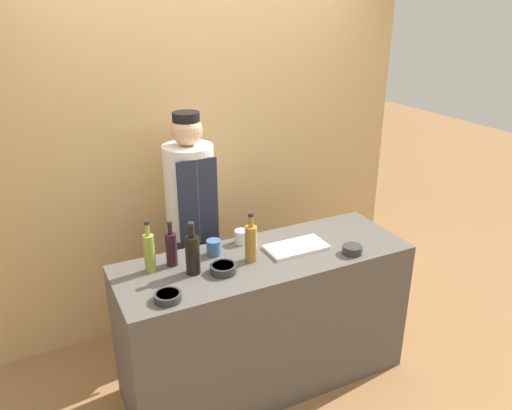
{
  "coord_description": "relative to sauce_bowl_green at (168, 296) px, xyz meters",
  "views": [
    {
      "loc": [
        -1.19,
        -2.29,
        2.29
      ],
      "look_at": [
        0.0,
        0.12,
        1.17
      ],
      "focal_mm": 35.0,
      "sensor_mm": 36.0,
      "label": 1
    }
  ],
  "objects": [
    {
      "name": "bottle_soy",
      "position": [
        0.21,
        0.2,
        0.1
      ],
      "size": [
        0.08,
        0.08,
        0.3
      ],
      "color": "black",
      "rests_on": "counter"
    },
    {
      "name": "bottle_oil",
      "position": [
        0.0,
        0.32,
        0.1
      ],
      "size": [
        0.06,
        0.06,
        0.3
      ],
      "color": "olive",
      "rests_on": "counter"
    },
    {
      "name": "cup_cream",
      "position": [
        0.6,
        0.41,
        0.02
      ],
      "size": [
        0.08,
        0.08,
        0.08
      ],
      "color": "silver",
      "rests_on": "counter"
    },
    {
      "name": "sauce_bowl_red",
      "position": [
        1.12,
        -0.0,
        0.01
      ],
      "size": [
        0.12,
        0.12,
        0.05
      ],
      "color": "#2D2D2D",
      "rests_on": "counter"
    },
    {
      "name": "cabinet_wall",
      "position": [
        0.65,
        1.18,
        0.28
      ],
      "size": [
        3.11,
        0.18,
        2.4
      ],
      "color": "tan",
      "rests_on": "ground_plane"
    },
    {
      "name": "sauce_bowl_purple",
      "position": [
        0.35,
        0.13,
        0.0
      ],
      "size": [
        0.15,
        0.15,
        0.05
      ],
      "color": "#2D2D2D",
      "rests_on": "counter"
    },
    {
      "name": "bottle_vinegar",
      "position": [
        0.55,
        0.19,
        0.09
      ],
      "size": [
        0.07,
        0.07,
        0.29
      ],
      "color": "olive",
      "rests_on": "counter"
    },
    {
      "name": "bottle_wine",
      "position": [
        0.13,
        0.34,
        0.08
      ],
      "size": [
        0.06,
        0.06,
        0.27
      ],
      "color": "black",
      "rests_on": "counter"
    },
    {
      "name": "sauce_bowl_green",
      "position": [
        0.0,
        0.0,
        0.0
      ],
      "size": [
        0.14,
        0.14,
        0.04
      ],
      "color": "#2D2D2D",
      "rests_on": "counter"
    },
    {
      "name": "chef_center",
      "position": [
        0.4,
        0.78,
        -0.01
      ],
      "size": [
        0.32,
        0.32,
        1.65
      ],
      "color": "#28282D",
      "rests_on": "ground_plane"
    },
    {
      "name": "cutting_board",
      "position": [
        0.86,
        0.19,
        -0.01
      ],
      "size": [
        0.37,
        0.2,
        0.02
      ],
      "color": "white",
      "rests_on": "counter"
    },
    {
      "name": "ground_plane",
      "position": [
        0.65,
        0.19,
        -0.92
      ],
      "size": [
        14.0,
        14.0,
        0.0
      ],
      "primitive_type": "plane",
      "color": "olive"
    },
    {
      "name": "counter",
      "position": [
        0.65,
        0.19,
        -0.47
      ],
      "size": [
        1.75,
        0.61,
        0.89
      ],
      "color": "#514C47",
      "rests_on": "ground_plane"
    },
    {
      "name": "cup_blue",
      "position": [
        0.38,
        0.35,
        0.02
      ],
      "size": [
        0.08,
        0.08,
        0.09
      ],
      "color": "#386093",
      "rests_on": "counter"
    }
  ]
}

